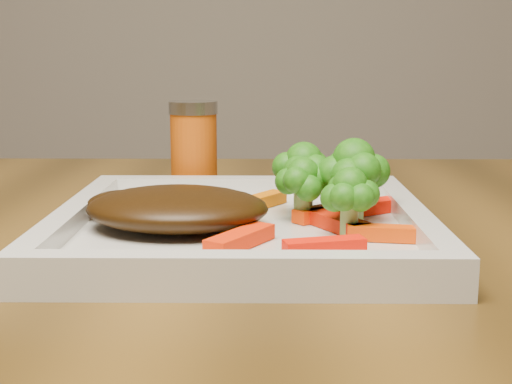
{
  "coord_description": "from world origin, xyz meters",
  "views": [
    {
      "loc": [
        0.17,
        -0.39,
        0.89
      ],
      "look_at": [
        0.16,
        0.13,
        0.79
      ],
      "focal_mm": 50.0,
      "sensor_mm": 36.0,
      "label": 1
    }
  ],
  "objects": [
    {
      "name": "plate",
      "position": [
        0.15,
        0.13,
        0.76
      ],
      "size": [
        0.27,
        0.27,
        0.01
      ],
      "primitive_type": "cube",
      "color": "silver",
      "rests_on": "dining_table"
    },
    {
      "name": "steak",
      "position": [
        0.1,
        0.12,
        0.78
      ],
      "size": [
        0.14,
        0.11,
        0.03
      ],
      "primitive_type": "ellipsoid",
      "rotation": [
        0.0,
        0.0,
        -0.07
      ],
      "color": "#301C07",
      "rests_on": "plate"
    },
    {
      "name": "broccoli_0",
      "position": [
        0.2,
        0.16,
        0.8
      ],
      "size": [
        0.06,
        0.06,
        0.07
      ],
      "primitive_type": null,
      "rotation": [
        0.0,
        0.0,
        -0.1
      ],
      "color": "#226911",
      "rests_on": "plate"
    },
    {
      "name": "broccoli_1",
      "position": [
        0.23,
        0.14,
        0.79
      ],
      "size": [
        0.07,
        0.07,
        0.06
      ],
      "primitive_type": null,
      "rotation": [
        0.0,
        0.0,
        -0.12
      ],
      "color": "#1F6A11",
      "rests_on": "plate"
    },
    {
      "name": "broccoli_2",
      "position": [
        0.23,
        0.1,
        0.79
      ],
      "size": [
        0.05,
        0.05,
        0.06
      ],
      "primitive_type": null,
      "rotation": [
        0.0,
        0.0,
        -0.08
      ],
      "color": "#137213",
      "rests_on": "plate"
    },
    {
      "name": "broccoli_3",
      "position": [
        0.2,
        0.14,
        0.79
      ],
      "size": [
        0.06,
        0.06,
        0.06
      ],
      "primitive_type": null,
      "rotation": [
        0.0,
        0.0,
        -0.39
      ],
      "color": "#2F7112",
      "rests_on": "plate"
    },
    {
      "name": "carrot_0",
      "position": [
        0.21,
        0.05,
        0.77
      ],
      "size": [
        0.05,
        0.03,
        0.01
      ],
      "primitive_type": "cube",
      "rotation": [
        0.0,
        0.0,
        0.26
      ],
      "color": "#FF1504",
      "rests_on": "plate"
    },
    {
      "name": "carrot_1",
      "position": [
        0.25,
        0.08,
        0.77
      ],
      "size": [
        0.05,
        0.02,
        0.01
      ],
      "primitive_type": "cube",
      "rotation": [
        0.0,
        0.0,
        -0.16
      ],
      "color": "#E13E03",
      "rests_on": "plate"
    },
    {
      "name": "carrot_2",
      "position": [
        0.15,
        0.07,
        0.77
      ],
      "size": [
        0.05,
        0.06,
        0.01
      ],
      "primitive_type": "cube",
      "rotation": [
        0.0,
        0.0,
        1.01
      ],
      "color": "#FF2904",
      "rests_on": "plate"
    },
    {
      "name": "carrot_3",
      "position": [
        0.25,
        0.17,
        0.77
      ],
      "size": [
        0.06,
        0.05,
        0.01
      ],
      "primitive_type": "cube",
      "rotation": [
        0.0,
        0.0,
        0.56
      ],
      "color": "red",
      "rests_on": "plate"
    },
    {
      "name": "carrot_4",
      "position": [
        0.17,
        0.19,
        0.77
      ],
      "size": [
        0.04,
        0.05,
        0.01
      ],
      "primitive_type": "cube",
      "rotation": [
        0.0,
        0.0,
        0.95
      ],
      "color": "#DC6803",
      "rests_on": "plate"
    },
    {
      "name": "carrot_5",
      "position": [
        0.22,
        0.11,
        0.77
      ],
      "size": [
        0.05,
        0.06,
        0.01
      ],
      "primitive_type": "cube",
      "rotation": [
        0.0,
        0.0,
        -1.04
      ],
      "color": "red",
      "rests_on": "plate"
    },
    {
      "name": "carrot_6",
      "position": [
        0.21,
        0.15,
        0.77
      ],
      "size": [
        0.05,
        0.04,
        0.01
      ],
      "primitive_type": "cube",
      "rotation": [
        0.0,
        0.0,
        0.72
      ],
      "color": "#F63804",
      "rests_on": "plate"
    },
    {
      "name": "spice_shaker",
      "position": [
        0.1,
        0.3,
        0.8
      ],
      "size": [
        0.06,
        0.06,
        0.09
      ],
      "primitive_type": "cylinder",
      "rotation": [
        0.0,
        0.0,
        0.36
      ],
      "color": "#B5490A",
      "rests_on": "dining_table"
    }
  ]
}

